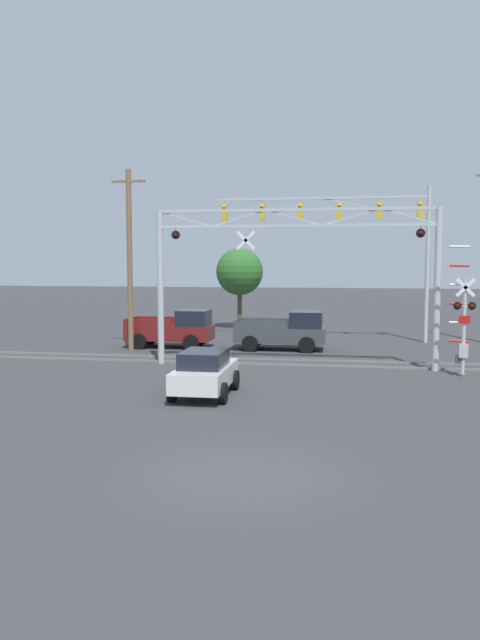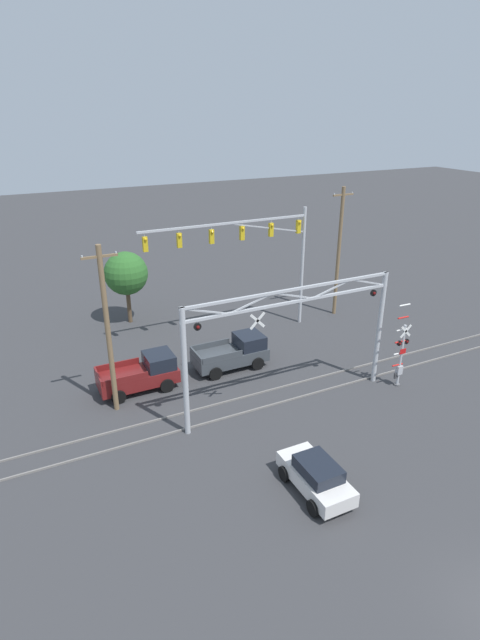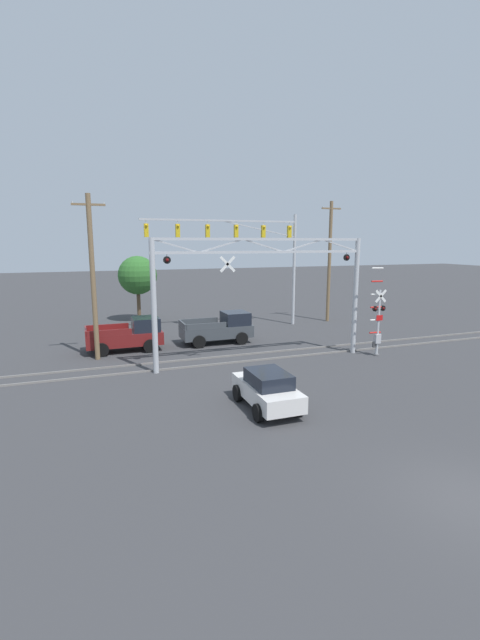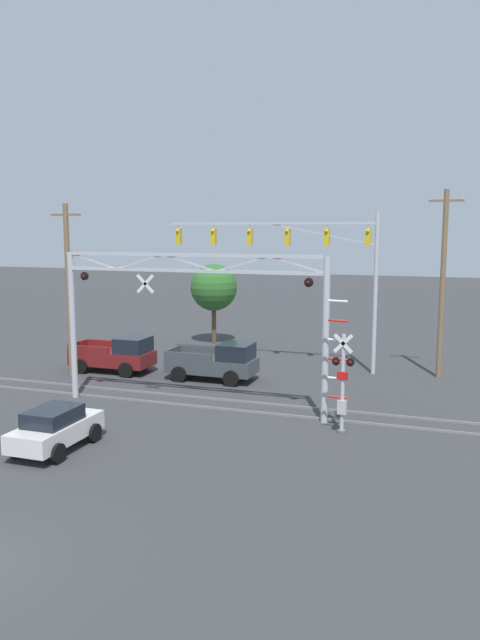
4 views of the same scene
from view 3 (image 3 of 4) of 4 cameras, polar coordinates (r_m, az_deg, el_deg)
name	(u,v)px [view 3 (image 3 of 4)]	position (r m, az deg, el deg)	size (l,w,h in m)	color
ground_plane	(474,501)	(13.79, 28.72, -20.39)	(200.00, 200.00, 0.00)	#38383A
rail_track_near	(261,360)	(24.90, 2.79, -5.31)	(80.00, 0.08, 0.10)	gray
rail_track_far	(252,354)	(26.19, 1.57, -4.51)	(80.00, 0.08, 0.10)	gray
crossing_gantry	(263,283)	(23.82, 3.13, 4.98)	(12.45, 0.30, 6.99)	#B7BABF
crossing_signal_mast	(378,323)	(26.80, 17.88, -0.41)	(1.09, 0.35, 5.32)	#B7BABF
traffic_signal_span	(254,246)	(33.95, 1.82, 9.89)	(12.46, 0.39, 8.97)	#B7BABF
pickup_truck_lead	(220,328)	(29.08, -2.63, -1.10)	(4.75, 2.28, 2.06)	#3D4247
pickup_truck_following	(129,335)	(27.85, -14.57, -1.94)	(4.63, 2.28, 2.06)	maroon
sedan_waiting	(267,389)	(17.78, 3.66, -9.18)	(1.96, 3.88, 1.60)	silver
utility_pole_left	(93,276)	(25.69, -19.04, 5.51)	(1.80, 0.28, 9.40)	brown
utility_pole_right	(329,261)	(37.45, 11.84, 7.75)	(1.80, 0.28, 10.12)	brown
background_tree_beyond_span	(138,275)	(37.72, -13.50, 5.79)	(3.29, 3.29, 5.62)	brown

